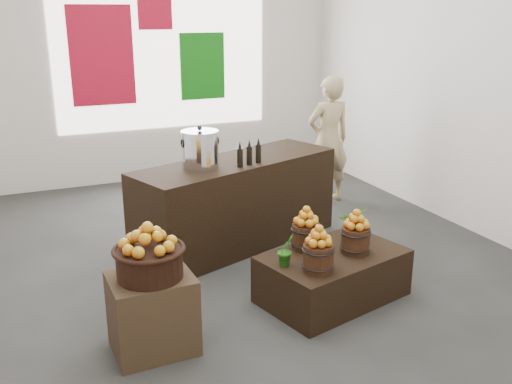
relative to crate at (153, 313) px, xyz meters
name	(u,v)px	position (x,y,z in m)	size (l,w,h in m)	color
ground	(230,266)	(1.08, 1.18, -0.31)	(7.00, 7.00, 0.00)	#353533
back_wall	(143,47)	(1.08, 4.68, 1.69)	(6.00, 0.04, 4.00)	silver
back_opening	(163,47)	(1.38, 4.66, 1.69)	(3.20, 0.02, 2.40)	white
deco_red_left	(102,56)	(0.48, 4.65, 1.59)	(0.90, 0.04, 1.40)	#AC0D25
deco_green_right	(202,66)	(1.98, 4.65, 1.39)	(0.70, 0.04, 1.00)	#10660F
deco_red_upper	(155,12)	(1.28, 4.65, 2.19)	(0.50, 0.04, 0.50)	#AC0D25
crate	(153,313)	(0.00, 0.00, 0.00)	(0.61, 0.50, 0.61)	#493922
wicker_basket	(150,263)	(0.00, 0.00, 0.42)	(0.49, 0.49, 0.22)	black
apples_in_basket	(148,236)	(0.00, 0.00, 0.63)	(0.38, 0.38, 0.21)	#A8050A
display_table	(333,276)	(1.69, 0.17, -0.09)	(1.27, 0.78, 0.44)	black
apple_bucket_front_left	(318,258)	(1.38, -0.09, 0.25)	(0.25, 0.25, 0.23)	#3D2110
apples_in_bucket_front_left	(319,235)	(1.38, -0.09, 0.45)	(0.19, 0.19, 0.17)	#A8050A
apple_bucket_front_right	(355,240)	(1.88, 0.11, 0.25)	(0.25, 0.25, 0.23)	#3D2110
apples_in_bucket_front_right	(357,219)	(1.88, 0.11, 0.45)	(0.19, 0.19, 0.17)	#A8050A
apple_bucket_rear	(306,237)	(1.51, 0.37, 0.25)	(0.25, 0.25, 0.23)	#3D2110
apples_in_bucket_rear	(306,216)	(1.51, 0.37, 0.45)	(0.19, 0.19, 0.17)	#A8050A
herb_garnish_right	(352,223)	(2.05, 0.45, 0.27)	(0.26, 0.22, 0.28)	#236515
herb_garnish_left	(286,250)	(1.19, 0.13, 0.27)	(0.15, 0.12, 0.27)	#236515
counter	(237,203)	(1.37, 1.70, 0.18)	(2.38, 0.76, 0.97)	black
stock_pot_left	(200,151)	(0.91, 1.53, 0.85)	(0.37, 0.37, 0.37)	silver
oil_cruets	(252,152)	(1.45, 1.47, 0.80)	(0.26, 0.06, 0.27)	black
shopper	(328,140)	(3.07, 2.64, 0.55)	(0.63, 0.41, 1.71)	tan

